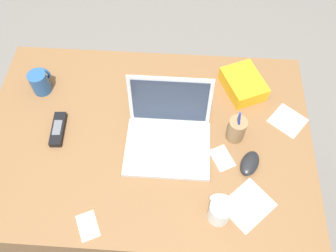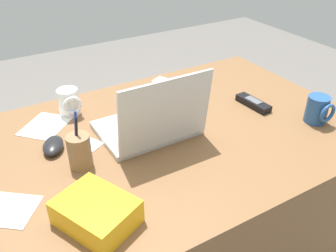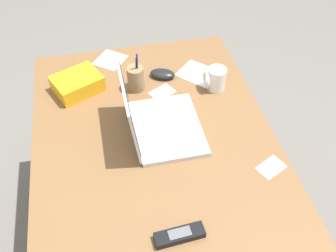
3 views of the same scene
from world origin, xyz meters
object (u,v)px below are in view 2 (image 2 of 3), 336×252
coffee_mug_white (69,102)px  snack_bag (96,212)px  laptop (152,123)px  computer_mouse (53,145)px  cordless_phone (253,103)px  coffee_mug_tall (318,110)px  pen_holder (80,151)px

coffee_mug_white → snack_bag: coffee_mug_white is taller
laptop → computer_mouse: (0.30, -0.09, -0.03)m
cordless_phone → snack_bag: bearing=19.3°
coffee_mug_tall → pen_holder: 0.80m
pen_holder → cordless_phone: bearing=-178.3°
coffee_mug_tall → cordless_phone: coffee_mug_tall is taller
computer_mouse → cordless_phone: size_ratio=0.71×
computer_mouse → cordless_phone: bearing=-164.8°
coffee_mug_tall → snack_bag: bearing=3.7°
laptop → snack_bag: bearing=42.2°
computer_mouse → coffee_mug_white: size_ratio=1.11×
coffee_mug_tall → laptop: bearing=-21.4°
laptop → computer_mouse: laptop is taller
cordless_phone → snack_bag: (0.71, 0.25, 0.02)m
coffee_mug_tall → snack_bag: 0.82m
coffee_mug_tall → pen_holder: size_ratio=0.55×
coffee_mug_tall → cordless_phone: bearing=-60.8°
laptop → coffee_mug_white: laptop is taller
coffee_mug_white → cordless_phone: 0.67m
coffee_mug_white → pen_holder: 0.32m
cordless_phone → snack_bag: size_ratio=0.83×
computer_mouse → coffee_mug_white: bearing=-97.8°
coffee_mug_white → snack_bag: 0.55m
coffee_mug_white → coffee_mug_tall: size_ratio=0.99×
computer_mouse → laptop: bearing=-173.1°
laptop → cordless_phone: laptop is taller
pen_holder → snack_bag: size_ratio=0.97×
snack_bag → laptop: bearing=-137.8°
laptop → cordless_phone: size_ratio=2.10×
laptop → coffee_mug_tall: size_ratio=3.25×
coffee_mug_tall → computer_mouse: bearing=-19.5°
coffee_mug_white → pen_holder: (0.07, 0.31, 0.00)m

